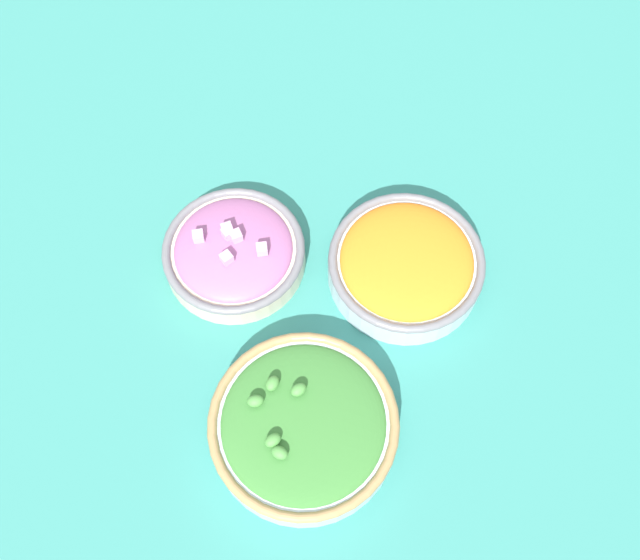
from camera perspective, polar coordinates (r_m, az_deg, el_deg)
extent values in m
plane|color=#337F75|center=(0.96, 0.00, -0.78)|extent=(3.00, 3.00, 0.00)
cylinder|color=beige|center=(0.97, -6.83, 2.00)|extent=(0.19, 0.19, 0.03)
torus|color=slate|center=(0.96, -6.94, 2.46)|extent=(0.19, 0.19, 0.01)
ellipsoid|color=#9E5B8E|center=(0.96, -6.94, 2.46)|extent=(0.16, 0.16, 0.03)
cube|color=#C699C1|center=(0.95, -9.71, 3.46)|extent=(0.02, 0.02, 0.01)
cube|color=#C699C1|center=(0.93, -4.67, 2.48)|extent=(0.02, 0.02, 0.01)
cube|color=#C699C1|center=(0.94, -7.43, 4.05)|extent=(0.02, 0.02, 0.01)
cube|color=#C699C1|center=(0.94, -7.38, 3.77)|extent=(0.02, 0.02, 0.01)
cube|color=#C699C1|center=(0.94, -6.72, 3.52)|extent=(0.02, 0.02, 0.01)
cube|color=#C699C1|center=(0.92, -7.48, 1.75)|extent=(0.02, 0.02, 0.01)
cylinder|color=#B2C1CC|center=(0.87, -1.30, -11.67)|extent=(0.23, 0.23, 0.04)
torus|color=#997A4C|center=(0.85, -1.33, -11.33)|extent=(0.23, 0.23, 0.01)
ellipsoid|color=#387533|center=(0.85, -1.33, -11.33)|extent=(0.20, 0.20, 0.03)
ellipsoid|color=#47893D|center=(0.84, -5.18, -9.61)|extent=(0.02, 0.02, 0.01)
ellipsoid|color=#47893D|center=(0.83, -3.25, -13.63)|extent=(0.02, 0.02, 0.01)
ellipsoid|color=#47893D|center=(0.85, -3.82, -8.25)|extent=(0.02, 0.02, 0.01)
ellipsoid|color=#47893D|center=(0.84, -1.73, -8.76)|extent=(0.02, 0.02, 0.01)
ellipsoid|color=#47893D|center=(0.83, -3.79, -12.66)|extent=(0.02, 0.02, 0.01)
cylinder|color=#B2C1CC|center=(0.96, 6.82, 0.99)|extent=(0.21, 0.21, 0.04)
torus|color=slate|center=(0.94, 6.96, 1.57)|extent=(0.21, 0.21, 0.01)
ellipsoid|color=orange|center=(0.94, 6.96, 1.57)|extent=(0.18, 0.18, 0.04)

